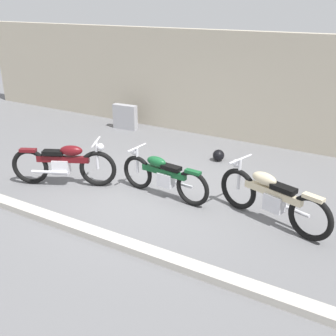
% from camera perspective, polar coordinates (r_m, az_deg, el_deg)
% --- Properties ---
extents(ground_plane, '(40.00, 40.00, 0.00)m').
position_cam_1_polar(ground_plane, '(7.87, -2.84, -3.79)').
color(ground_plane, slate).
extents(building_wall, '(18.00, 0.30, 2.82)m').
position_cam_1_polar(building_wall, '(10.91, 9.01, 11.43)').
color(building_wall, '#B2A893').
rests_on(building_wall, ground_plane).
extents(curb_strip, '(18.00, 0.24, 0.12)m').
position_cam_1_polar(curb_strip, '(6.66, -10.96, -9.00)').
color(curb_strip, '#B7B2A8').
rests_on(curb_strip, ground_plane).
extents(stone_marker, '(0.74, 0.26, 0.72)m').
position_cam_1_polar(stone_marker, '(11.85, -6.14, 7.26)').
color(stone_marker, '#9E9EA3').
rests_on(stone_marker, ground_plane).
extents(helmet, '(0.27, 0.27, 0.27)m').
position_cam_1_polar(helmet, '(9.51, 7.22, 1.81)').
color(helmet, black).
rests_on(helmet, ground_plane).
extents(motorcycle_green, '(1.98, 0.55, 0.89)m').
position_cam_1_polar(motorcycle_green, '(7.62, -0.69, -1.13)').
color(motorcycle_green, black).
rests_on(motorcycle_green, ground_plane).
extents(motorcycle_cream, '(2.11, 0.87, 0.98)m').
position_cam_1_polar(motorcycle_cream, '(6.94, 14.52, -4.07)').
color(motorcycle_cream, black).
rests_on(motorcycle_cream, ground_plane).
extents(motorcycle_maroon, '(2.00, 1.10, 0.97)m').
position_cam_1_polar(motorcycle_maroon, '(8.35, -14.58, 0.60)').
color(motorcycle_maroon, black).
rests_on(motorcycle_maroon, ground_plane).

